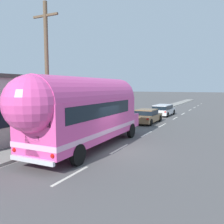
{
  "coord_description": "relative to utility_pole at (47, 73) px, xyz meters",
  "views": [
    {
      "loc": [
        5.69,
        -11.87,
        3.6
      ],
      "look_at": [
        -1.55,
        2.44,
        1.88
      ],
      "focal_mm": 38.11,
      "sensor_mm": 36.0,
      "label": 1
    }
  ],
  "objects": [
    {
      "name": "ground_plane",
      "position": [
        4.22,
        0.86,
        -4.42
      ],
      "size": [
        300.0,
        300.0,
        0.0
      ],
      "primitive_type": "plane",
      "color": "#565454"
    },
    {
      "name": "painted_bus",
      "position": [
        2.53,
        0.1,
        -2.12
      ],
      "size": [
        2.74,
        11.24,
        4.12
      ],
      "color": "#EA4C9E",
      "rests_on": "ground"
    },
    {
      "name": "car_second",
      "position": [
        2.35,
        18.04,
        -3.63
      ],
      "size": [
        1.99,
        4.66,
        1.37
      ],
      "color": "white",
      "rests_on": "ground"
    },
    {
      "name": "lane_markings",
      "position": [
        1.81,
        13.21,
        -4.42
      ],
      "size": [
        3.55,
        80.0,
        0.01
      ],
      "color": "silver",
      "rests_on": "ground"
    },
    {
      "name": "sidewalk_slab",
      "position": [
        -0.12,
        10.86,
        -4.35
      ],
      "size": [
        1.83,
        90.0,
        0.15
      ],
      "primitive_type": "cube",
      "color": "gray",
      "rests_on": "ground"
    },
    {
      "name": "utility_pole",
      "position": [
        0.0,
        0.0,
        0.0
      ],
      "size": [
        1.8,
        0.24,
        8.5
      ],
      "color": "brown",
      "rests_on": "ground"
    },
    {
      "name": "car_lead",
      "position": [
        2.45,
        11.4,
        -3.69
      ],
      "size": [
        2.02,
        4.54,
        1.37
      ],
      "color": "olive",
      "rests_on": "ground"
    }
  ]
}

